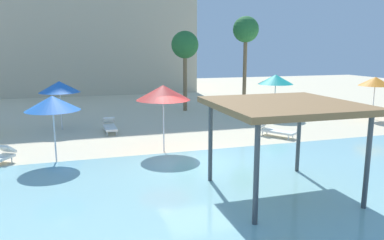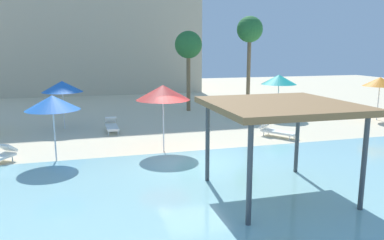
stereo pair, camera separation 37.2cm
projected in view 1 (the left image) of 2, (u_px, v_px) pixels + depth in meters
ground_plane at (196, 162)px, 14.65m from camera, size 80.00×80.00×0.00m
lagoon_water at (257, 219)px, 9.72m from camera, size 44.00×13.50×0.04m
shade_pavilion at (283, 108)px, 10.96m from camera, size 4.03×4.03×2.85m
beach_umbrella_teal_0 at (276, 79)px, 23.87m from camera, size 2.23×2.23×2.76m
beach_umbrella_blue_1 at (52, 103)px, 14.20m from camera, size 2.06×2.06×2.63m
beach_umbrella_blue_5 at (59, 87)px, 20.10m from camera, size 2.18×2.18×2.66m
beach_umbrella_orange_6 at (375, 81)px, 23.20m from camera, size 2.00×2.00×2.66m
beach_umbrella_red_7 at (163, 93)px, 15.75m from camera, size 2.30×2.30×2.88m
lounge_chair_0 at (274, 130)px, 18.94m from camera, size 1.54×1.91×0.74m
lounge_chair_3 at (110, 126)px, 19.95m from camera, size 0.64×1.91×0.74m
palm_tree_0 at (185, 46)px, 26.00m from camera, size 1.90×1.90×5.60m
palm_tree_1 at (246, 32)px, 27.36m from camera, size 1.90×1.90×6.72m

